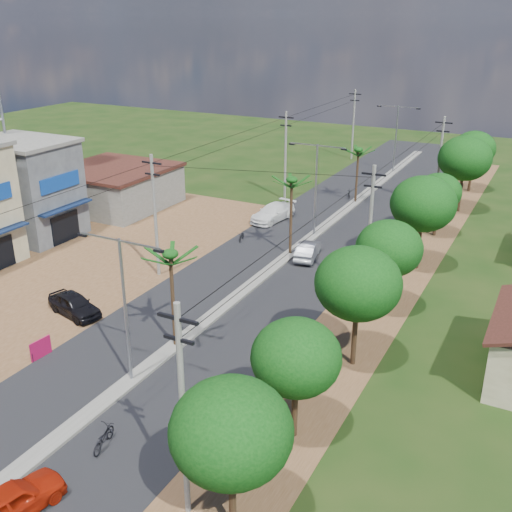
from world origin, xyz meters
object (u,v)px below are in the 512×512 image
Objects in this scene: car_white_far at (273,213)px; car_parked_dark at (74,305)px; roadside_sign at (41,349)px; car_silver_mid at (308,251)px; moto_rider_east at (103,438)px; car_red_near at (12,502)px.

car_white_far is 22.96m from car_parked_dark.
car_white_far is 3.79× the size of roadside_sign.
car_white_far is at bearing -58.63° from car_silver_mid.
moto_rider_east is 9.17m from roadside_sign.
car_parked_dark reaches higher than car_silver_mid.
moto_rider_east is at bearing -84.03° from car_red_near.
moto_rider_east is (0.66, -24.65, -0.19)m from car_silver_mid.
car_red_near is 29.31m from car_silver_mid.
car_silver_mid is 21.76m from roadside_sign.
car_white_far reaches higher than car_parked_dark.
car_white_far reaches higher than car_silver_mid.
roadside_sign reaches higher than moto_rider_east.
car_red_near is 3.02× the size of roadside_sign.
car_parked_dark is (-2.96, -22.77, -0.04)m from car_white_far.
roadside_sign is (1.97, -4.76, -0.14)m from car_parked_dark.
roadside_sign is at bearing -82.62° from car_white_far.
car_white_far is at bearing -68.44° from car_red_near.
car_red_near reaches higher than car_silver_mid.
car_parked_dark reaches higher than roadside_sign.
moto_rider_east is (0.42, 4.66, -0.23)m from car_red_near.
roadside_sign is (-8.14, 4.22, 0.09)m from moto_rider_east.
car_red_near is 37.03m from car_white_far.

